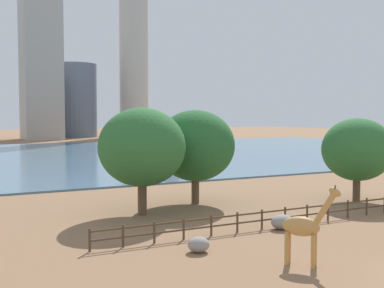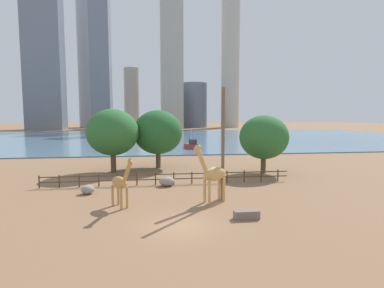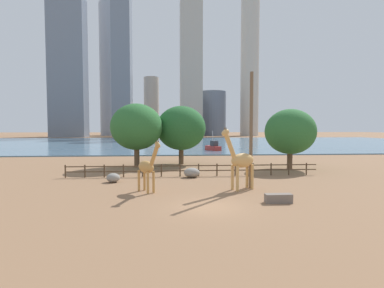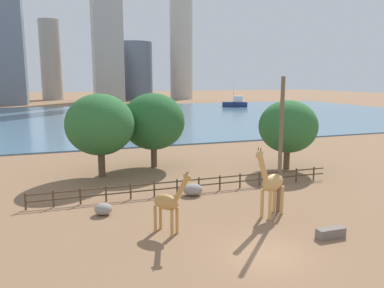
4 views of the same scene
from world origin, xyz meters
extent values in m
plane|color=#8C6647|center=(0.00, 80.00, 0.00)|extent=(400.00, 400.00, 0.00)
cube|color=slate|center=(0.00, 77.00, 0.10)|extent=(180.00, 86.00, 0.20)
cylinder|color=#C18C47|center=(-3.76, 4.37, 0.84)|extent=(0.27, 0.27, 1.68)
cylinder|color=#C18C47|center=(-4.17, 4.06, 0.84)|extent=(0.27, 0.27, 1.68)
cylinder|color=#C18C47|center=(-4.54, 5.41, 0.84)|extent=(0.27, 0.27, 1.68)
cylinder|color=#C18C47|center=(-4.96, 5.10, 0.84)|extent=(0.27, 0.27, 1.68)
ellipsoid|color=#C18C47|center=(-4.36, 4.73, 1.98)|extent=(1.72, 1.93, 0.98)
cylinder|color=#C18C47|center=(-3.66, 3.81, 2.98)|extent=(0.95, 1.12, 1.77)
ellipsoid|color=#C18C47|center=(-3.39, 3.45, 3.79)|extent=(0.67, 0.75, 0.64)
cone|color=brown|center=(-3.33, 3.49, 4.08)|extent=(0.12, 0.12, 0.18)
cone|color=brown|center=(-3.45, 3.40, 4.08)|extent=(0.12, 0.12, 0.18)
cylinder|color=tan|center=(2.85, 4.52, 1.02)|extent=(0.32, 0.32, 2.03)
cylinder|color=tan|center=(2.56, 5.08, 1.02)|extent=(0.32, 0.32, 2.03)
cylinder|color=tan|center=(4.25, 5.24, 1.02)|extent=(0.32, 0.32, 2.03)
cylinder|color=tan|center=(3.96, 5.80, 1.02)|extent=(0.32, 0.32, 2.03)
ellipsoid|color=tan|center=(3.40, 5.16, 2.39)|extent=(2.41, 1.83, 1.18)
cylinder|color=tan|center=(2.24, 4.56, 3.65)|extent=(1.29, 0.91, 2.20)
ellipsoid|color=tan|center=(1.82, 4.34, 4.67)|extent=(0.93, 0.72, 0.73)
cone|color=brown|center=(1.86, 4.26, 5.01)|extent=(0.14, 0.14, 0.21)
cone|color=brown|center=(1.78, 4.42, 5.01)|extent=(0.14, 0.14, 0.21)
cylinder|color=brown|center=(4.23, 5.68, 4.81)|extent=(0.28, 0.28, 9.62)
ellipsoid|color=gray|center=(-0.30, 11.33, 0.49)|extent=(1.61, 1.30, 0.97)
ellipsoid|color=gray|center=(-7.74, 9.16, 0.42)|extent=(1.23, 1.12, 0.84)
cube|color=#72665B|center=(4.80, 0.74, 0.30)|extent=(1.80, 0.60, 0.60)
cylinder|color=#4C3826|center=(-13.00, 12.00, 0.65)|extent=(0.14, 0.14, 1.30)
cylinder|color=#4C3826|center=(-11.08, 12.00, 0.65)|extent=(0.14, 0.14, 1.30)
cylinder|color=#4C3826|center=(-9.15, 12.00, 0.65)|extent=(0.14, 0.14, 1.30)
cylinder|color=#4C3826|center=(-7.23, 12.00, 0.65)|extent=(0.14, 0.14, 1.30)
cylinder|color=#4C3826|center=(-5.31, 12.00, 0.65)|extent=(0.14, 0.14, 1.30)
cylinder|color=#4C3826|center=(-3.38, 12.00, 0.65)|extent=(0.14, 0.14, 1.30)
cylinder|color=#4C3826|center=(-1.46, 12.00, 0.65)|extent=(0.14, 0.14, 1.30)
cylinder|color=#4C3826|center=(0.46, 12.00, 0.65)|extent=(0.14, 0.14, 1.30)
cylinder|color=#4C3826|center=(2.38, 12.00, 0.65)|extent=(0.14, 0.14, 1.30)
cylinder|color=#4C3826|center=(4.31, 12.00, 0.65)|extent=(0.14, 0.14, 1.30)
cylinder|color=#4C3826|center=(6.23, 12.00, 0.65)|extent=(0.14, 0.14, 1.30)
cylinder|color=#4C3826|center=(8.15, 12.00, 0.65)|extent=(0.14, 0.14, 1.30)
cylinder|color=#4C3826|center=(10.08, 12.00, 0.65)|extent=(0.14, 0.14, 1.30)
cylinder|color=#4C3826|center=(12.00, 12.00, 0.65)|extent=(0.14, 0.14, 1.30)
cube|color=#4C3826|center=(0.00, 12.00, 1.10)|extent=(26.10, 0.08, 0.10)
cube|color=#4C3826|center=(0.00, 12.00, 0.59)|extent=(26.10, 0.08, 0.10)
cylinder|color=brown|center=(12.12, 16.78, 1.05)|extent=(0.64, 0.64, 2.11)
ellipsoid|color=#2D6B33|center=(12.12, 16.78, 4.55)|extent=(6.10, 6.10, 5.49)
cylinder|color=brown|center=(-0.97, 22.29, 1.14)|extent=(0.66, 0.66, 2.28)
ellipsoid|color=#26602D|center=(-0.97, 22.29, 4.96)|extent=(6.71, 6.71, 6.04)
cylinder|color=brown|center=(-6.75, 19.94, 1.25)|extent=(0.68, 0.68, 2.50)
ellipsoid|color=#2D6B33|center=(-6.75, 19.94, 5.13)|extent=(6.57, 6.57, 5.92)
cube|color=#B22D28|center=(6.56, 44.06, 0.66)|extent=(3.03, 4.88, 0.92)
cube|color=#333338|center=(6.74, 43.52, 1.67)|extent=(1.57, 1.92, 1.10)
cylinder|color=silver|center=(6.48, 44.28, 2.73)|extent=(0.15, 0.15, 3.22)
cube|color=navy|center=(44.80, 98.16, 1.03)|extent=(8.79, 6.02, 1.66)
cube|color=silver|center=(45.75, 97.75, 2.85)|extent=(3.53, 3.01, 1.99)
cylinder|color=silver|center=(44.42, 98.33, 4.76)|extent=(0.16, 0.16, 5.80)
cube|color=slate|center=(-53.66, 137.52, 34.70)|extent=(17.39, 9.98, 69.41)
cylinder|color=#B7B2A8|center=(44.46, 156.82, 53.56)|extent=(10.72, 10.72, 107.12)
cylinder|color=slate|center=(23.10, 161.18, 13.20)|extent=(16.00, 16.00, 26.40)
cylinder|color=#ADA89E|center=(-14.00, 168.94, 17.88)|extent=(9.35, 9.35, 35.77)
cube|color=#ADA89E|center=(8.94, 147.38, 37.45)|extent=(11.71, 14.48, 74.89)
cylinder|color=#939EAD|center=(-37.14, 167.89, 39.34)|extent=(15.46, 15.46, 78.68)
cube|color=slate|center=(-26.84, 137.84, 43.92)|extent=(9.23, 10.40, 87.84)
camera|label=1|loc=(-20.05, -13.64, 7.41)|focal=45.00mm
camera|label=2|loc=(-1.70, -19.08, 7.29)|focal=28.00mm
camera|label=3|loc=(-2.45, -18.68, 5.09)|focal=28.00mm
camera|label=4|loc=(-10.02, -16.62, 9.43)|focal=35.00mm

